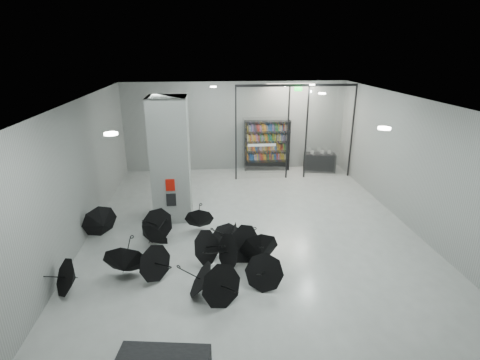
{
  "coord_description": "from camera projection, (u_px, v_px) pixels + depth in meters",
  "views": [
    {
      "loc": [
        -1.33,
        -9.56,
        5.4
      ],
      "look_at": [
        -0.3,
        1.5,
        1.4
      ],
      "focal_mm": 27.64,
      "sensor_mm": 36.0,
      "label": 1
    }
  ],
  "objects": [
    {
      "name": "glass_partition",
      "position": [
        295.0,
        128.0,
        15.52
      ],
      "size": [
        5.06,
        0.08,
        4.0
      ],
      "color": "silver",
      "rests_on": "ground"
    },
    {
      "name": "column",
      "position": [
        171.0,
        159.0,
        11.88
      ],
      "size": [
        1.2,
        1.2,
        4.0
      ],
      "primitive_type": "cube",
      "color": "slate",
      "rests_on": "ground"
    },
    {
      "name": "shop_counter",
      "position": [
        319.0,
        162.0,
        16.91
      ],
      "size": [
        1.49,
        0.82,
        0.84
      ],
      "primitive_type": "cube",
      "rotation": [
        0.0,
        0.0,
        -0.19
      ],
      "color": "black",
      "rests_on": "ground"
    },
    {
      "name": "umbrella_cluster",
      "position": [
        188.0,
        253.0,
        9.68
      ],
      "size": [
        5.75,
        4.51,
        1.29
      ],
      "color": "black",
      "rests_on": "ground"
    },
    {
      "name": "fire_cabinet",
      "position": [
        170.0,
        185.0,
        11.51
      ],
      "size": [
        0.28,
        0.04,
        0.38
      ],
      "primitive_type": "cube",
      "color": "#A50A07",
      "rests_on": "column"
    },
    {
      "name": "exit_sign",
      "position": [
        298.0,
        89.0,
        14.78
      ],
      "size": [
        0.3,
        0.06,
        0.15
      ],
      "primitive_type": "cube",
      "color": "#0CE533",
      "rests_on": "room"
    },
    {
      "name": "room",
      "position": [
        256.0,
        148.0,
        9.93
      ],
      "size": [
        14.0,
        14.02,
        4.01
      ],
      "color": "gray",
      "rests_on": "ground"
    },
    {
      "name": "info_panel",
      "position": [
        171.0,
        200.0,
        11.68
      ],
      "size": [
        0.3,
        0.03,
        0.42
      ],
      "primitive_type": "cube",
      "color": "black",
      "rests_on": "column"
    },
    {
      "name": "bookshelf",
      "position": [
        267.0,
        146.0,
        16.96
      ],
      "size": [
        2.1,
        0.57,
        2.29
      ],
      "primitive_type": null,
      "rotation": [
        0.0,
        0.0,
        -0.07
      ],
      "color": "black",
      "rests_on": "ground"
    }
  ]
}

